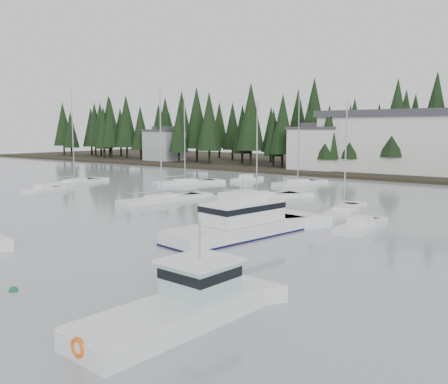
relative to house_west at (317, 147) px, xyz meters
The scene contains 18 objects.
far_shore_land 25.88m from the house_west, 45.00° to the left, with size 240.00×54.00×1.00m, color black.
conifer_treeline 19.87m from the house_west, 21.25° to the left, with size 200.00×22.00×20.00m, color black, non-canonical shape.
house_west is the anchor object (origin of this frame).
house_far_west 42.05m from the house_west, behind, with size 8.48×7.42×8.25m.
harbor_inn 15.45m from the house_west, 12.52° to the left, with size 29.50×11.50×10.90m.
cabin_cruiser_center 59.70m from the house_west, 68.30° to the right, with size 5.65×12.60×5.22m.
lobster_boat_teal 76.92m from the house_west, 66.99° to the right, with size 3.57×8.94×4.88m.
sailboat_2 31.81m from the house_west, 99.96° to the right, with size 6.70×9.54×13.42m.
sailboat_4 46.16m from the house_west, 84.63° to the right, with size 4.17×10.81×12.79m.
sailboat_5 45.15m from the house_west, 114.11° to the right, with size 5.47×10.29×14.40m.
sailboat_6 23.53m from the house_west, 69.31° to the right, with size 4.33×8.73×13.70m.
sailboat_8 47.56m from the house_west, 59.55° to the right, with size 4.31×8.89×11.25m.
sailboat_9 39.54m from the house_west, 72.76° to the right, with size 7.42×11.07×11.78m.
runabout_0 51.21m from the house_west, 105.55° to the right, with size 3.59×5.97×1.42m.
runabout_1 55.10m from the house_west, 59.06° to the right, with size 2.61×7.02×1.42m.
runabout_3 22.15m from the house_west, 92.53° to the right, with size 2.24×5.69×1.42m.
mooring_buoy_green 75.66m from the house_west, 74.22° to the right, with size 0.48×0.48×0.48m, color #145933.
mooring_buoy_dark 75.52m from the house_west, 67.57° to the right, with size 0.37×0.37×0.37m, color black.
Camera 1 is at (25.79, -6.43, 8.13)m, focal length 40.00 mm.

